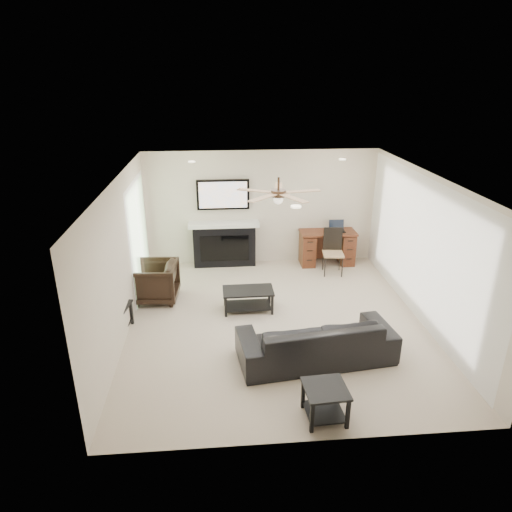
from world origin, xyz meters
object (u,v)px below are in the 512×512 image
object	(u,v)px
sofa	(316,339)
coffee_table	(248,300)
armchair	(155,282)
desk	(327,248)
fireplace_unit	(224,224)

from	to	relation	value
sofa	coffee_table	size ratio (longest dim) A/B	2.55
armchair	coffee_table	size ratio (longest dim) A/B	0.91
sofa	coffee_table	distance (m)	1.84
armchair	desk	bearing A→B (deg)	115.69
desk	fireplace_unit	bearing A→B (deg)	177.50
coffee_table	fireplace_unit	xyz separation A→B (m)	(-0.37, 2.10, 0.75)
desk	sofa	bearing A→B (deg)	-105.49
armchair	sofa	bearing A→B (deg)	54.14
armchair	fireplace_unit	size ratio (longest dim) A/B	0.43
sofa	armchair	xyz separation A→B (m)	(-2.60, 2.15, 0.04)
sofa	desk	world-z (taller)	desk
coffee_table	desk	world-z (taller)	desk
sofa	desk	xyz separation A→B (m)	(1.00, 3.60, 0.04)
sofa	fireplace_unit	bearing A→B (deg)	-78.12
coffee_table	fireplace_unit	size ratio (longest dim) A/B	0.47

